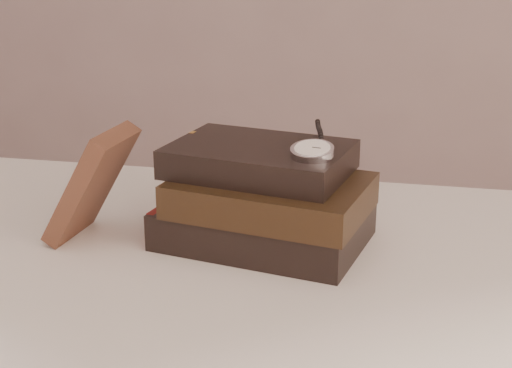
# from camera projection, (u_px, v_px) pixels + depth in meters

# --- Properties ---
(table) EXTENTS (1.00, 0.60, 0.75)m
(table) POSITION_uv_depth(u_px,v_px,m) (200.00, 316.00, 0.94)
(table) COLOR silver
(table) RESTS_ON ground
(book_stack) EXTENTS (0.27, 0.21, 0.12)m
(book_stack) POSITION_uv_depth(u_px,v_px,m) (265.00, 199.00, 0.92)
(book_stack) COLOR black
(book_stack) RESTS_ON table
(journal) EXTENTS (0.11, 0.10, 0.14)m
(journal) POSITION_uv_depth(u_px,v_px,m) (92.00, 184.00, 0.92)
(journal) COLOR #3B2016
(journal) RESTS_ON table
(pocket_watch) EXTENTS (0.06, 0.16, 0.02)m
(pocket_watch) POSITION_uv_depth(u_px,v_px,m) (313.00, 149.00, 0.86)
(pocket_watch) COLOR silver
(pocket_watch) RESTS_ON book_stack
(eyeglasses) EXTENTS (0.12, 0.13, 0.05)m
(eyeglasses) POSITION_uv_depth(u_px,v_px,m) (229.00, 162.00, 1.02)
(eyeglasses) COLOR silver
(eyeglasses) RESTS_ON book_stack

